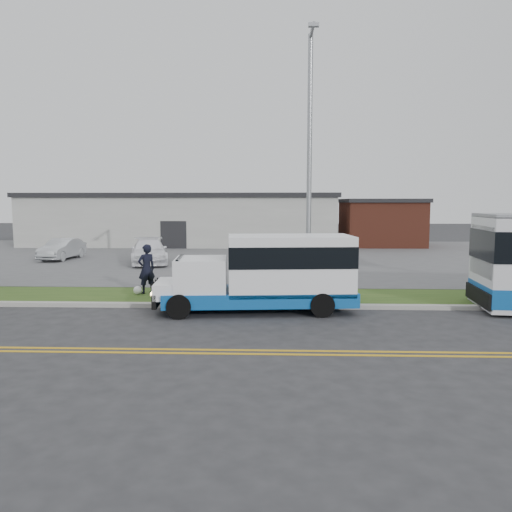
{
  "coord_description": "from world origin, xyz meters",
  "views": [
    {
      "loc": [
        1.75,
        -15.77,
        3.63
      ],
      "look_at": [
        1.04,
        2.99,
        1.6
      ],
      "focal_mm": 35.0,
      "sensor_mm": 36.0,
      "label": 1
    }
  ],
  "objects_px": {
    "streetlight_near": "(309,158)",
    "parked_car_a": "(62,249)",
    "shuttle_bus": "(270,271)",
    "parked_car_b": "(149,251)",
    "pedestrian": "(147,269)"
  },
  "relations": [
    {
      "from": "streetlight_near",
      "to": "parked_car_a",
      "type": "bearing_deg",
      "value": 140.85
    },
    {
      "from": "streetlight_near",
      "to": "parked_car_a",
      "type": "distance_m",
      "value": 19.13
    },
    {
      "from": "streetlight_near",
      "to": "shuttle_bus",
      "type": "xyz_separation_m",
      "value": [
        -1.4,
        -2.07,
        -3.88
      ]
    },
    {
      "from": "shuttle_bus",
      "to": "parked_car_a",
      "type": "distance_m",
      "value": 18.99
    },
    {
      "from": "parked_car_a",
      "to": "parked_car_b",
      "type": "xyz_separation_m",
      "value": [
        5.91,
        -1.84,
        0.06
      ]
    },
    {
      "from": "shuttle_bus",
      "to": "parked_car_b",
      "type": "distance_m",
      "value": 13.93
    },
    {
      "from": "shuttle_bus",
      "to": "pedestrian",
      "type": "relative_size",
      "value": 3.54
    },
    {
      "from": "shuttle_bus",
      "to": "parked_car_b",
      "type": "xyz_separation_m",
      "value": [
        -7.11,
        11.97,
        -0.55
      ]
    },
    {
      "from": "pedestrian",
      "to": "parked_car_a",
      "type": "distance_m",
      "value": 13.93
    },
    {
      "from": "streetlight_near",
      "to": "pedestrian",
      "type": "distance_m",
      "value": 7.51
    },
    {
      "from": "streetlight_near",
      "to": "parked_car_a",
      "type": "height_order",
      "value": "streetlight_near"
    },
    {
      "from": "streetlight_near",
      "to": "parked_car_b",
      "type": "xyz_separation_m",
      "value": [
        -8.51,
        9.9,
        -4.42
      ]
    },
    {
      "from": "pedestrian",
      "to": "parked_car_a",
      "type": "bearing_deg",
      "value": -92.78
    },
    {
      "from": "streetlight_near",
      "to": "pedestrian",
      "type": "xyz_separation_m",
      "value": [
        -6.22,
        0.49,
        -4.18
      ]
    },
    {
      "from": "parked_car_a",
      "to": "shuttle_bus",
      "type": "bearing_deg",
      "value": -41.94
    }
  ]
}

